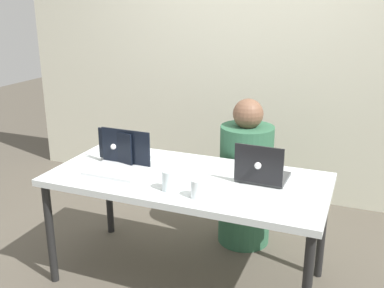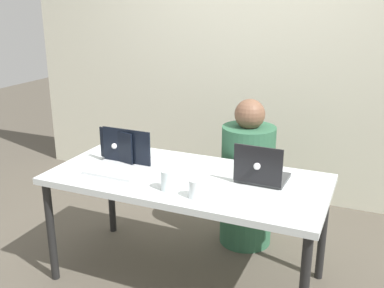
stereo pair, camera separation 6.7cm
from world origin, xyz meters
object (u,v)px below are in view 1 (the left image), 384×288
(laptop_back_left, at_px, (124,154))
(water_glass_right, at_px, (198,190))
(laptop_back_right, at_px, (262,173))
(person_at_center, at_px, (245,181))
(water_glass_center, at_px, (169,182))
(laptop_front_left, at_px, (120,162))

(laptop_back_left, distance_m, water_glass_right, 0.75)
(laptop_back_right, bearing_deg, water_glass_right, 54.52)
(person_at_center, relative_size, water_glass_center, 9.40)
(laptop_back_right, distance_m, water_glass_center, 0.55)
(laptop_back_right, relative_size, water_glass_center, 2.51)
(laptop_front_left, relative_size, water_glass_center, 3.03)
(person_at_center, relative_size, laptop_front_left, 3.10)
(laptop_front_left, height_order, water_glass_right, laptop_front_left)
(laptop_back_right, bearing_deg, water_glass_center, 36.89)
(laptop_back_left, height_order, water_glass_center, laptop_back_left)
(person_at_center, relative_size, water_glass_right, 10.56)
(laptop_back_right, bearing_deg, person_at_center, -64.59)
(laptop_back_right, xyz_separation_m, laptop_front_left, (-0.85, -0.15, -0.00))
(water_glass_center, distance_m, water_glass_right, 0.19)
(laptop_front_left, bearing_deg, water_glass_center, -20.74)
(laptop_front_left, height_order, water_glass_center, laptop_front_left)
(person_at_center, height_order, laptop_back_left, person_at_center)
(laptop_back_right, distance_m, laptop_front_left, 0.87)
(laptop_back_right, height_order, water_glass_right, laptop_back_right)
(water_glass_right, bearing_deg, laptop_front_left, 161.74)
(person_at_center, bearing_deg, laptop_front_left, 52.86)
(person_at_center, height_order, laptop_back_right, person_at_center)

